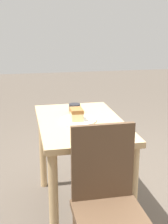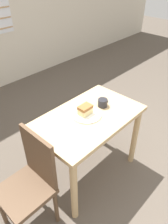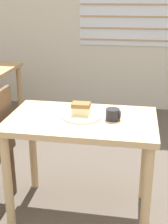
{
  "view_description": "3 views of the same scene",
  "coord_description": "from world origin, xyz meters",
  "px_view_note": "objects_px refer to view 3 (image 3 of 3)",
  "views": [
    {
      "loc": [
        -2.26,
        1.0,
        1.47
      ],
      "look_at": [
        -0.14,
        0.56,
        0.84
      ],
      "focal_mm": 50.0,
      "sensor_mm": 36.0,
      "label": 1
    },
    {
      "loc": [
        -1.27,
        -0.47,
        1.94
      ],
      "look_at": [
        -0.14,
        0.6,
        0.82
      ],
      "focal_mm": 35.0,
      "sensor_mm": 36.0,
      "label": 2
    },
    {
      "loc": [
        0.25,
        -1.34,
        1.54
      ],
      "look_at": [
        -0.08,
        0.6,
        0.8
      ],
      "focal_mm": 50.0,
      "sensor_mm": 36.0,
      "label": 3
    }
  ],
  "objects_px": {
    "cake_slice": "(81,109)",
    "coffee_mug": "(113,114)",
    "plate": "(82,116)",
    "dining_table_near": "(82,136)"
  },
  "relations": [
    {
      "from": "cake_slice",
      "to": "coffee_mug",
      "type": "bearing_deg",
      "value": -6.22
    },
    {
      "from": "plate",
      "to": "coffee_mug",
      "type": "xyz_separation_m",
      "value": [
        0.21,
        -0.01,
        0.03
      ]
    },
    {
      "from": "cake_slice",
      "to": "coffee_mug",
      "type": "distance_m",
      "value": 0.22
    },
    {
      "from": "plate",
      "to": "cake_slice",
      "type": "xyz_separation_m",
      "value": [
        -0.01,
        0.01,
        0.05
      ]
    },
    {
      "from": "plate",
      "to": "cake_slice",
      "type": "height_order",
      "value": "cake_slice"
    },
    {
      "from": "dining_table_near",
      "to": "coffee_mug",
      "type": "distance_m",
      "value": 0.27
    },
    {
      "from": "plate",
      "to": "cake_slice",
      "type": "relative_size",
      "value": 2.19
    },
    {
      "from": "plate",
      "to": "cake_slice",
      "type": "bearing_deg",
      "value": 120.57
    },
    {
      "from": "dining_table_near",
      "to": "cake_slice",
      "type": "height_order",
      "value": "cake_slice"
    },
    {
      "from": "dining_table_near",
      "to": "plate",
      "type": "distance_m",
      "value": 0.14
    }
  ]
}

